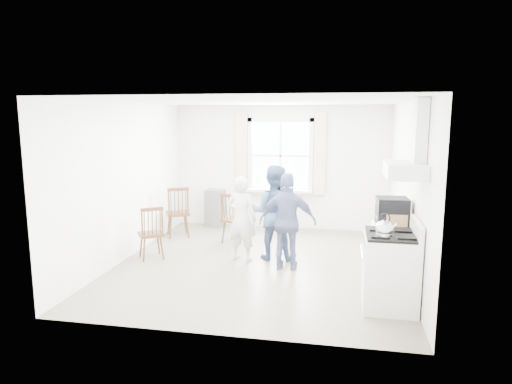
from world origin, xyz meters
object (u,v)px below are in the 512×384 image
gas_stove (390,270)px  person_left (242,219)px  low_cabinet (390,256)px  windsor_chair_a (178,207)px  stereo_stack (392,211)px  person_right (288,222)px  windsor_chair_c (152,227)px  windsor_chair_b (232,213)px  person_mid (273,212)px

gas_stove → person_left: 2.69m
low_cabinet → person_left: size_ratio=0.64×
low_cabinet → windsor_chair_a: (-3.83, 1.94, 0.17)m
stereo_stack → person_left: 2.45m
low_cabinet → stereo_stack: (-0.00, 0.02, 0.64)m
person_right → windsor_chair_c: bearing=-1.8°
person_right → low_cabinet: bearing=160.9°
gas_stove → windsor_chair_c: size_ratio=1.23×
windsor_chair_b → person_mid: person_mid is taller
windsor_chair_b → windsor_chair_a: bearing=167.9°
windsor_chair_c → person_mid: 2.03m
windsor_chair_b → windsor_chair_c: bearing=-132.4°
low_cabinet → person_mid: (-1.80, 0.98, 0.34)m
stereo_stack → windsor_chair_b: stereo_stack is taller
windsor_chair_a → windsor_chair_b: size_ratio=1.05×
person_right → gas_stove: bearing=139.3°
low_cabinet → windsor_chair_a: windsor_chair_a is taller
person_mid → windsor_chair_b: bearing=-38.8°
stereo_stack → person_right: (-1.50, 0.47, -0.33)m
windsor_chair_b → low_cabinet: bearing=-32.1°
gas_stove → person_right: size_ratio=0.74×
windsor_chair_a → windsor_chair_c: 1.42m
windsor_chair_b → person_mid: size_ratio=0.61×
windsor_chair_a → person_mid: (2.03, -0.96, 0.17)m
windsor_chair_a → windsor_chair_c: bearing=-87.5°
stereo_stack → low_cabinet: bearing=-81.1°
windsor_chair_a → person_left: bearing=-37.0°
stereo_stack → windsor_chair_c: size_ratio=0.48×
person_left → person_mid: 0.54m
stereo_stack → person_right: size_ratio=0.29×
stereo_stack → person_left: (-2.30, 0.77, -0.38)m
low_cabinet → windsor_chair_c: size_ratio=0.99×
person_mid → windsor_chair_c: bearing=12.9°
low_cabinet → stereo_stack: 0.64m
windsor_chair_c → person_left: size_ratio=0.64×
person_mid → person_left: bearing=21.3°
low_cabinet → person_left: 2.44m
low_cabinet → stereo_stack: size_ratio=2.05×
stereo_stack → gas_stove: bearing=-95.3°
low_cabinet → person_right: 1.61m
low_cabinet → person_left: (-2.30, 0.78, 0.26)m
person_left → person_mid: (0.50, 0.20, 0.08)m
stereo_stack → person_left: person_left is taller
windsor_chair_a → windsor_chair_c: size_ratio=1.12×
low_cabinet → windsor_chair_c: (-3.77, 0.52, 0.11)m
low_cabinet → person_left: person_left is taller
windsor_chair_c → person_left: 1.50m
windsor_chair_a → person_mid: 2.25m
person_mid → low_cabinet: bearing=151.2°
windsor_chair_b → stereo_stack: bearing=-31.9°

